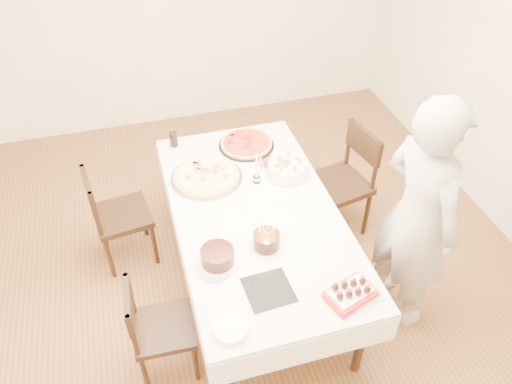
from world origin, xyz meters
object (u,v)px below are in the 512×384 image
object	(u,v)px
layer_cake	(217,257)
strawberry_box	(350,293)
pasta_bowl	(287,168)
cola_glass	(174,140)
taper_candle	(257,168)
pizza_white	(206,176)
chair_right_savory	(338,185)
dining_table	(256,247)
person	(417,218)
chair_left_dessert	(164,328)
pizza_pepperoni	(246,144)
chair_left_savory	(122,216)
birthday_cake	(267,236)

from	to	relation	value
layer_cake	strawberry_box	distance (m)	0.85
pasta_bowl	cola_glass	world-z (taller)	cola_glass
cola_glass	layer_cake	bearing A→B (deg)	-87.19
pasta_bowl	taper_candle	bearing A→B (deg)	-174.07
pizza_white	chair_right_savory	bearing A→B (deg)	-3.37
dining_table	chair_right_savory	distance (m)	0.93
person	pasta_bowl	xyz separation A→B (m)	(-0.61, 0.85, -0.10)
person	pasta_bowl	world-z (taller)	person
chair_left_dessert	person	xyz separation A→B (m)	(1.73, 0.03, 0.50)
chair_left_dessert	pizza_pepperoni	xyz separation A→B (m)	(0.92, 1.34, 0.36)
strawberry_box	layer_cake	bearing A→B (deg)	145.34
strawberry_box	chair_left_savory	bearing A→B (deg)	131.75
person	strawberry_box	bearing A→B (deg)	108.17
person	pizza_white	size ratio (longest dim) A/B	3.27
taper_candle	cola_glass	size ratio (longest dim) A/B	2.20
person	strawberry_box	distance (m)	0.73
pasta_bowl	pizza_pepperoni	bearing A→B (deg)	114.17
pasta_bowl	birthday_cake	size ratio (longest dim) A/B	1.74
person	taper_candle	distance (m)	1.19
dining_table	taper_candle	world-z (taller)	taper_candle
dining_table	layer_cake	distance (m)	0.69
taper_candle	cola_glass	xyz separation A→B (m)	(-0.53, 0.65, -0.07)
person	layer_cake	world-z (taller)	person
chair_left_savory	pizza_pepperoni	distance (m)	1.16
chair_left_savory	cola_glass	bearing A→B (deg)	-149.54
chair_right_savory	layer_cake	world-z (taller)	chair_right_savory
chair_left_savory	strawberry_box	bearing A→B (deg)	123.77
chair_right_savory	pizza_pepperoni	distance (m)	0.84
chair_right_savory	taper_candle	bearing A→B (deg)	175.28
pizza_white	strawberry_box	size ratio (longest dim) A/B	1.92
dining_table	taper_candle	size ratio (longest dim) A/B	7.88
pasta_bowl	taper_candle	world-z (taller)	taper_candle
chair_left_dessert	cola_glass	size ratio (longest dim) A/B	6.65
dining_table	birthday_cake	size ratio (longest dim) A/B	12.20
layer_cake	birthday_cake	distance (m)	0.34
pizza_pepperoni	taper_candle	bearing A→B (deg)	-95.80
taper_candle	layer_cake	world-z (taller)	taper_candle
chair_left_dessert	strawberry_box	world-z (taller)	strawberry_box
layer_cake	pizza_pepperoni	bearing A→B (deg)	66.72
pasta_bowl	birthday_cake	bearing A→B (deg)	-118.72
pizza_white	cola_glass	world-z (taller)	cola_glass
pizza_pepperoni	layer_cake	bearing A→B (deg)	-113.28
person	dining_table	bearing A→B (deg)	49.72
person	pizza_white	xyz separation A→B (m)	(-1.22, 0.97, -0.14)
person	birthday_cake	distance (m)	1.00
cola_glass	birthday_cake	xyz separation A→B (m)	(0.41, -1.30, 0.03)
chair_left_savory	pasta_bowl	size ratio (longest dim) A/B	2.95
pizza_white	strawberry_box	xyz separation A→B (m)	(0.59, -1.34, 0.01)
chair_right_savory	layer_cake	xyz separation A→B (m)	(-1.20, -0.79, 0.32)
person	cola_glass	xyz separation A→B (m)	(-1.39, 1.47, -0.10)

